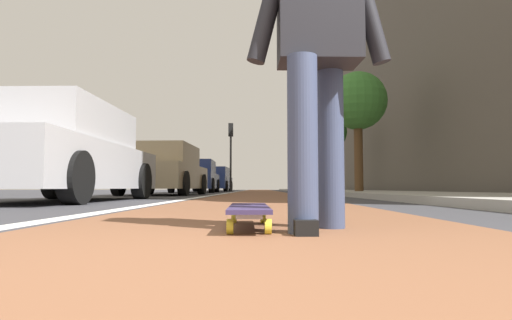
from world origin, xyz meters
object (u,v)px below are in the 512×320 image
Objects in this scene: parked_car_end at (214,180)px; street_tree_far at (328,133)px; skateboard at (249,210)px; parked_car_near at (63,155)px; skater_person at (318,41)px; parked_car_far at (196,177)px; traffic_light at (231,144)px; parked_car_mid at (164,171)px; street_tree_mid at (358,102)px.

street_tree_far is (-5.95, -6.10, 2.14)m from parked_car_end.
skateboard is 0.19× the size of parked_car_near.
parked_car_end is (24.09, 3.13, -0.22)m from skater_person.
skater_person is at bearing -169.50° from parked_car_far.
traffic_light is (23.33, 1.69, 2.77)m from skateboard.
parked_car_near reaches higher than skateboard.
traffic_light reaches higher than parked_car_mid.
street_tree_far is at bearing 0.00° from street_tree_mid.
skater_person is 0.40× the size of traffic_light.
traffic_light reaches higher than street_tree_far.
parked_car_near is at bearing 139.09° from street_tree_mid.
parked_car_far is 1.09× the size of street_tree_mid.
skater_person is at bearing 170.69° from street_tree_far.
street_tree_mid is 6.26m from street_tree_far.
parked_car_mid is at bearing 175.01° from traffic_light.
skater_person is 0.36× the size of parked_car_near.
parked_car_end is 1.13× the size of street_tree_far.
parked_car_mid is 6.99m from parked_car_far.
skateboard is 10.89m from parked_car_mid.
traffic_light is at bearing -4.08° from parked_car_near.
skateboard is 0.20× the size of traffic_light.
parked_car_far is 1.03× the size of parked_car_end.
parked_car_far is 6.46m from parked_car_end.
parked_car_mid is (10.50, 2.81, 0.63)m from skateboard.
parked_car_far is 8.80m from street_tree_mid.
skateboard is 0.22× the size of street_tree_far.
skateboard is 0.52× the size of skater_person.
skateboard is at bearing 169.54° from street_tree_far.
parked_car_end is at bearing 6.63° from skateboard.
parked_car_end is (23.94, 2.78, 0.62)m from skateboard.
parked_car_mid is at bearing 140.72° from street_tree_far.
street_tree_mid is at bearing -40.91° from parked_car_near.
street_tree_far reaches higher than skater_person.
skateboard is at bearing -173.37° from parked_car_end.
street_tree_far reaches higher than parked_car_near.
traffic_light is (5.85, -1.23, 2.15)m from parked_car_far.
traffic_light is (18.94, -1.35, 2.14)m from parked_car_near.
street_tree_far is at bearing -10.46° from skateboard.
traffic_light is (-0.61, -1.09, 2.15)m from parked_car_end.
parked_car_end is at bearing -0.12° from parked_car_mid.
parked_car_near is at bearing 179.25° from parked_car_end.
skater_person is 18.49m from street_tree_far.
street_tree_mid is (-11.60, -5.01, 0.19)m from traffic_light.
parked_car_end is (13.44, -0.03, -0.01)m from parked_car_mid.
skater_person is at bearing -163.49° from parked_car_mid.
street_tree_mid is (-5.75, -6.24, 2.34)m from parked_car_far.
parked_car_near is 1.04× the size of parked_car_end.
parked_car_mid is (10.65, 3.16, -0.21)m from skater_person.
parked_car_end is 13.84m from street_tree_mid.
skater_person is 5.67m from parked_car_near.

